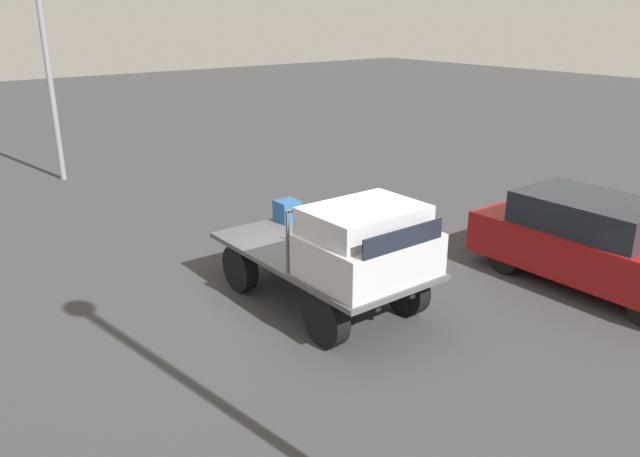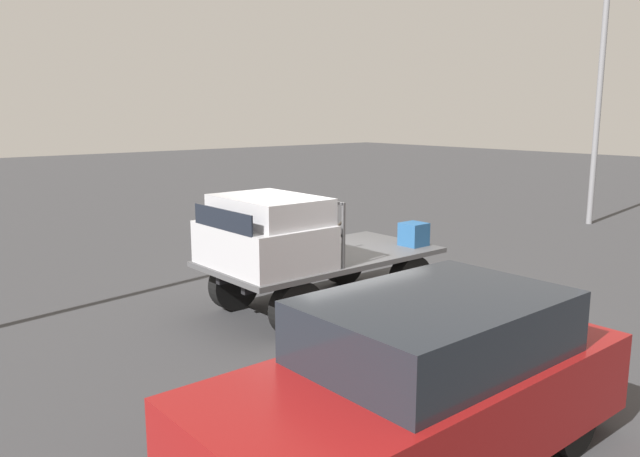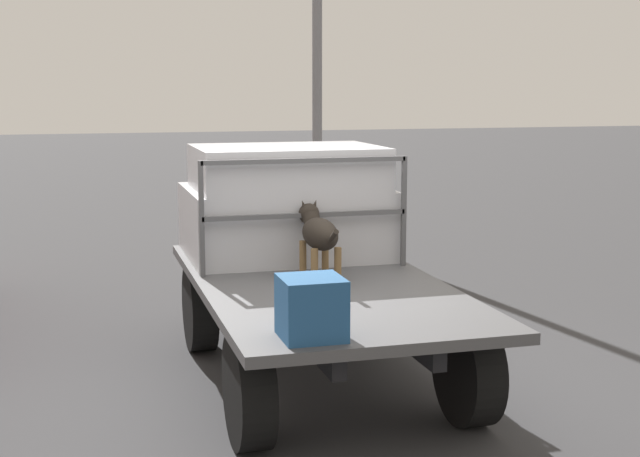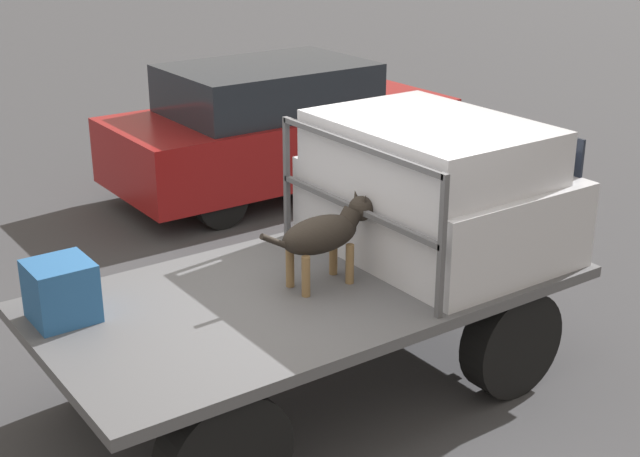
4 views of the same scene
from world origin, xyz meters
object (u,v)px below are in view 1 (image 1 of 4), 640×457
(flatbed_truck, at_px, (320,266))
(cargo_crate, at_px, (287,211))
(dog, at_px, (322,232))
(parked_sedan, at_px, (595,243))

(flatbed_truck, xyz_separation_m, cargo_crate, (-1.63, 0.49, 0.45))
(dog, bearing_deg, cargo_crate, 164.24)
(dog, bearing_deg, flatbed_truck, 162.62)
(cargo_crate, relative_size, parked_sedan, 0.09)
(dog, xyz_separation_m, cargo_crate, (-1.73, 0.52, -0.18))
(dog, xyz_separation_m, parked_sedan, (2.30, 4.19, -0.46))
(cargo_crate, bearing_deg, flatbed_truck, -16.68)
(dog, height_order, cargo_crate, dog)
(cargo_crate, distance_m, parked_sedan, 5.45)
(cargo_crate, bearing_deg, dog, -16.79)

